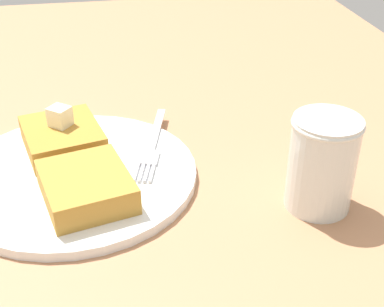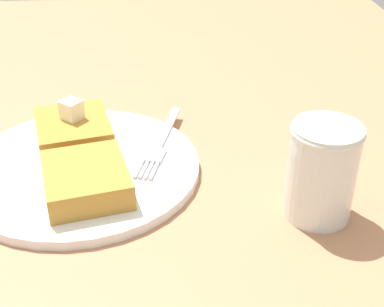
{
  "view_description": "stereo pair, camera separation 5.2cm",
  "coord_description": "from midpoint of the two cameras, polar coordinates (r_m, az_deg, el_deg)",
  "views": [
    {
      "loc": [
        54.65,
        11.18,
        33.83
      ],
      "look_at": [
        10.86,
        19.01,
        6.77
      ],
      "focal_mm": 50.0,
      "sensor_mm": 36.0,
      "label": 1
    },
    {
      "loc": [
        55.27,
        16.34,
        33.83
      ],
      "look_at": [
        10.86,
        19.01,
        6.77
      ],
      "focal_mm": 50.0,
      "sensor_mm": 36.0,
      "label": 2
    }
  ],
  "objects": [
    {
      "name": "syrup_jar",
      "position": [
        0.51,
        10.85,
        -1.54
      ],
      "size": [
        6.61,
        6.61,
        9.41
      ],
      "color": "#491E0F",
      "rests_on": "table_surface"
    },
    {
      "name": "plate",
      "position": [
        0.58,
        -14.86,
        -2.3
      ],
      "size": [
        25.34,
        25.34,
        1.03
      ],
      "color": "white",
      "rests_on": "table_surface"
    },
    {
      "name": "butter_pat_primary",
      "position": [
        0.61,
        -16.34,
        3.75
      ],
      "size": [
        2.87,
        2.9,
        2.16
      ],
      "primitive_type": "cube",
      "rotation": [
        0.0,
        0.0,
        0.89
      ],
      "color": "#F7EFC4",
      "rests_on": "toast_slice_left"
    },
    {
      "name": "table_surface",
      "position": [
        0.65,
        -20.8,
        -0.94
      ],
      "size": [
        123.85,
        123.85,
        2.27
      ],
      "primitive_type": "cube",
      "color": "#AC7652",
      "rests_on": "ground"
    },
    {
      "name": "toast_slice_left",
      "position": [
        0.61,
        -16.03,
        1.57
      ],
      "size": [
        10.9,
        9.91,
        2.68
      ],
      "primitive_type": "cube",
      "rotation": [
        0.0,
        0.0,
        0.24
      ],
      "color": "#B58030",
      "rests_on": "plate"
    },
    {
      "name": "toast_slice_middle",
      "position": [
        0.53,
        -14.02,
        -3.52
      ],
      "size": [
        10.9,
        9.91,
        2.68
      ],
      "primitive_type": "cube",
      "rotation": [
        0.0,
        0.0,
        0.24
      ],
      "color": "#B58535",
      "rests_on": "plate"
    },
    {
      "name": "fork",
      "position": [
        0.6,
        -6.83,
        0.64
      ],
      "size": [
        15.84,
        5.45,
        0.36
      ],
      "color": "silver",
      "rests_on": "plate"
    }
  ]
}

